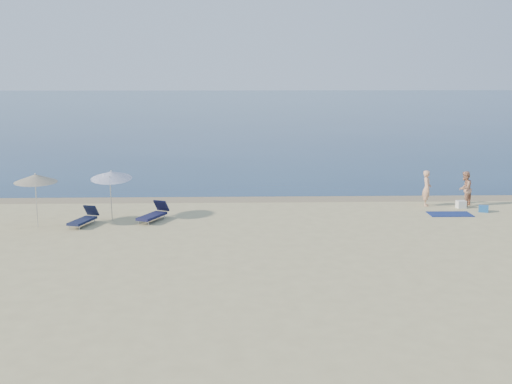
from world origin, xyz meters
TOP-DOWN VIEW (x-y plane):
  - sea at (0.00, 100.00)m, footprint 240.00×160.00m
  - wet_sand_strip at (0.00, 19.40)m, footprint 240.00×1.60m
  - person_left at (4.51, 17.66)m, footprint 0.50×0.66m
  - person_right at (6.24, 17.61)m, footprint 0.96×0.98m
  - beach_towel at (5.02, 15.87)m, footprint 1.81×1.02m
  - white_bag at (5.94, 17.14)m, footprint 0.43×0.38m
  - blue_cooler at (6.64, 16.31)m, footprint 0.48×0.41m
  - umbrella_near at (-9.19, 15.29)m, footprint 1.75×1.77m
  - umbrella_far at (-11.91, 14.21)m, footprint 2.05×2.06m
  - lounger_left at (-10.17, 14.37)m, footprint 0.99×1.71m
  - lounger_right at (-7.50, 15.07)m, footprint 1.23×1.81m

SIDE VIEW (x-z plane):
  - wet_sand_strip at x=0.00m, z-range 0.00..0.00m
  - sea at x=0.00m, z-range 0.00..0.01m
  - beach_towel at x=5.02m, z-range 0.00..0.03m
  - blue_cooler at x=6.64m, z-range 0.00..0.29m
  - white_bag at x=5.94m, z-range 0.00..0.33m
  - lounger_left at x=-10.17m, z-range -0.10..0.62m
  - lounger_right at x=-7.50m, z-range -0.10..0.66m
  - person_right at x=6.24m, z-range 0.00..1.59m
  - person_left at x=4.51m, z-range 0.00..1.62m
  - umbrella_near at x=-9.19m, z-range 0.78..2.96m
  - umbrella_far at x=-11.91m, z-range 0.84..3.03m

